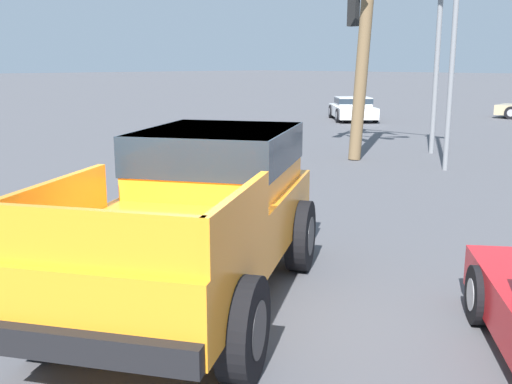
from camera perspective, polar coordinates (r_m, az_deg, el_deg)
The scene contains 4 objects.
ground_plane at distance 7.01m, azimuth -3.59°, elevation -11.54°, with size 320.00×320.00×0.00m, color #4C4C51.
orange_pickup_truck at distance 7.25m, azimuth -5.04°, elevation -1.22°, with size 4.35×5.40×1.99m.
parked_car_white at distance 30.54m, azimuth 9.19°, elevation 7.88°, with size 4.19×4.11×1.15m.
traffic_light_main at distance 20.47m, azimuth 13.29°, elevation 14.30°, with size 3.76×0.38×5.24m.
Camera 1 is at (4.88, -4.16, 2.82)m, focal length 42.00 mm.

